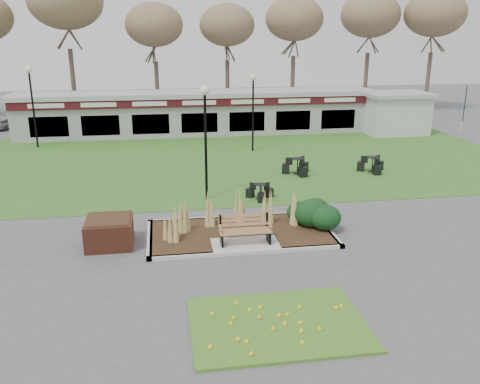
{
  "coord_description": "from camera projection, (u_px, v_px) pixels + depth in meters",
  "views": [
    {
      "loc": [
        -2.57,
        -15.02,
        6.75
      ],
      "look_at": [
        0.12,
        2.0,
        1.32
      ],
      "focal_mm": 38.0,
      "sensor_mm": 36.0,
      "label": 1
    }
  ],
  "objects": [
    {
      "name": "tree_backdrop",
      "position": [
        188.0,
        11.0,
        40.42
      ],
      "size": [
        47.24,
        5.24,
        10.36
      ],
      "color": "#47382B",
      "rests_on": "ground"
    },
    {
      "name": "bistro_set_c",
      "position": [
        372.0,
        167.0,
        25.56
      ],
      "size": [
        1.44,
        1.26,
        0.77
      ],
      "color": "black",
      "rests_on": "ground"
    },
    {
      "name": "patio_umbrella",
      "position": [
        463.0,
        119.0,
        31.48
      ],
      "size": [
        2.04,
        2.08,
        2.54
      ],
      "color": "black",
      "rests_on": "ground"
    },
    {
      "name": "lamp_post_far_left",
      "position": [
        31.0,
        89.0,
        30.02
      ],
      "size": [
        0.4,
        0.4,
        4.86
      ],
      "color": "black",
      "rests_on": "ground"
    },
    {
      "name": "lamp_post_mid_right",
      "position": [
        205.0,
        118.0,
        20.45
      ],
      "size": [
        0.39,
        0.39,
        4.75
      ],
      "color": "black",
      "rests_on": "ground"
    },
    {
      "name": "service_hut",
      "position": [
        395.0,
        112.0,
        35.09
      ],
      "size": [
        4.4,
        3.4,
        2.83
      ],
      "color": "silver",
      "rests_on": "ground"
    },
    {
      "name": "brick_planter",
      "position": [
        109.0,
        232.0,
        16.71
      ],
      "size": [
        1.5,
        1.5,
        0.95
      ],
      "color": "brown",
      "rests_on": "ground"
    },
    {
      "name": "lamp_post_far_right",
      "position": [
        253.0,
        96.0,
        29.22
      ],
      "size": [
        0.37,
        0.37,
        4.48
      ],
      "color": "black",
      "rests_on": "ground"
    },
    {
      "name": "bistro_set_a",
      "position": [
        260.0,
        194.0,
        21.42
      ],
      "size": [
        1.21,
        1.1,
        0.64
      ],
      "color": "black",
      "rests_on": "ground"
    },
    {
      "name": "car_black",
      "position": [
        55.0,
        113.0,
        39.06
      ],
      "size": [
        5.12,
        2.7,
        1.6
      ],
      "primitive_type": "imported",
      "rotation": [
        0.0,
        0.0,
        1.35
      ],
      "color": "black",
      "rests_on": "ground"
    },
    {
      "name": "ground",
      "position": [
        246.0,
        249.0,
        16.56
      ],
      "size": [
        100.0,
        100.0,
        0.0
      ],
      "primitive_type": "plane",
      "color": "#515154",
      "rests_on": "ground"
    },
    {
      "name": "bistro_set_b",
      "position": [
        297.0,
        169.0,
        25.18
      ],
      "size": [
        1.46,
        1.42,
        0.79
      ],
      "color": "black",
      "rests_on": "ground"
    },
    {
      "name": "food_pavilion",
      "position": [
        198.0,
        112.0,
        34.92
      ],
      "size": [
        24.6,
        3.4,
        2.9
      ],
      "color": "gray",
      "rests_on": "ground"
    },
    {
      "name": "lawn",
      "position": [
        210.0,
        161.0,
        27.86
      ],
      "size": [
        34.0,
        16.0,
        0.02
      ],
      "primitive_type": "cube",
      "color": "#316B21",
      "rests_on": "ground"
    },
    {
      "name": "planting_bed",
      "position": [
        275.0,
        222.0,
        17.91
      ],
      "size": [
        6.75,
        3.4,
        1.27
      ],
      "color": "#302213",
      "rests_on": "ground"
    },
    {
      "name": "flower_bed",
      "position": [
        278.0,
        323.0,
        12.21
      ],
      "size": [
        4.2,
        3.0,
        0.16
      ],
      "color": "#26631C",
      "rests_on": "ground"
    },
    {
      "name": "park_bench",
      "position": [
        245.0,
        229.0,
        16.62
      ],
      "size": [
        1.7,
        0.66,
        0.93
      ],
      "color": "olive",
      "rests_on": "ground"
    }
  ]
}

